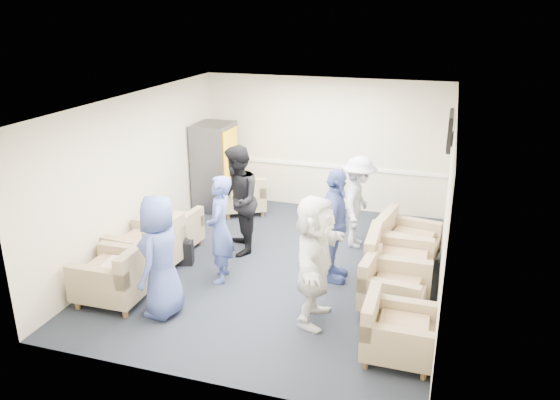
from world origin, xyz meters
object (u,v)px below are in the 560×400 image
(armchair_left_mid, at_px, (149,250))
(person_front_left, at_px, (161,256))
(armchair_right_midfar, at_px, (394,266))
(armchair_corner, at_px, (244,197))
(armchair_left_far, at_px, (178,233))
(person_front_right, at_px, (315,260))
(person_back_left, at_px, (237,201))
(vending_machine, at_px, (215,167))
(armchair_right_far, at_px, (404,243))
(person_back_right, at_px, (358,202))
(person_mid_right, at_px, (335,226))
(person_mid_left, at_px, (220,229))
(armchair_right_near, at_px, (394,333))
(armchair_right_midnear, at_px, (389,288))
(armchair_left_near, at_px, (118,277))

(armchair_left_mid, distance_m, person_front_left, 1.41)
(armchair_right_midfar, relative_size, armchair_corner, 0.84)
(armchair_left_far, height_order, person_front_right, person_front_right)
(person_back_left, bearing_deg, vending_machine, -171.69)
(armchair_right_far, bearing_deg, person_front_right, 165.02)
(armchair_left_far, distance_m, person_back_right, 3.18)
(armchair_corner, bearing_deg, person_front_right, 96.38)
(person_mid_right, bearing_deg, armchair_corner, 43.47)
(armchair_left_far, xyz_separation_m, person_back_left, (1.05, 0.20, 0.63))
(person_mid_left, bearing_deg, armchair_right_near, 53.69)
(armchair_corner, bearing_deg, armchair_right_midnear, 110.79)
(armchair_left_mid, xyz_separation_m, armchair_corner, (0.48, 2.92, -0.04))
(armchair_left_far, relative_size, person_front_left, 0.48)
(armchair_left_far, bearing_deg, armchair_right_midnear, 80.80)
(armchair_left_near, relative_size, armchair_right_near, 1.15)
(armchair_corner, bearing_deg, armchair_right_near, 103.34)
(armchair_right_near, bearing_deg, armchair_right_midnear, 9.48)
(person_back_right, bearing_deg, person_front_right, 177.85)
(armchair_right_near, xyz_separation_m, person_mid_right, (-1.11, 1.73, 0.56))
(armchair_right_near, height_order, person_front_right, person_front_right)
(person_front_left, xyz_separation_m, person_back_left, (0.25, 2.16, 0.08))
(person_back_left, relative_size, person_front_right, 1.05)
(armchair_right_near, relative_size, armchair_right_midfar, 0.85)
(armchair_left_far, distance_m, person_front_right, 3.26)
(armchair_left_far, bearing_deg, armchair_right_near, 67.61)
(armchair_right_midnear, bearing_deg, armchair_corner, 54.15)
(armchair_right_midfar, bearing_deg, person_front_left, 117.76)
(armchair_corner, xyz_separation_m, person_front_left, (0.34, -3.95, 0.52))
(person_back_right, bearing_deg, armchair_right_far, -118.42)
(armchair_corner, bearing_deg, armchair_right_midfar, 117.16)
(person_front_right, bearing_deg, person_mid_right, -0.09)
(armchair_left_mid, distance_m, person_front_right, 2.96)
(armchair_left_far, relative_size, armchair_corner, 0.71)
(armchair_left_near, bearing_deg, armchair_right_near, 86.58)
(armchair_left_near, height_order, armchair_left_mid, armchair_left_mid)
(armchair_right_midfar, xyz_separation_m, armchair_corner, (-3.29, 2.34, -0.04))
(armchair_right_near, bearing_deg, person_mid_left, 66.41)
(person_mid_left, height_order, person_front_right, person_front_right)
(person_mid_left, bearing_deg, armchair_left_mid, -97.85)
(armchair_left_far, distance_m, person_back_left, 1.24)
(armchair_left_mid, relative_size, person_mid_right, 0.58)
(armchair_left_mid, distance_m, person_back_left, 1.65)
(armchair_left_far, relative_size, armchair_right_midfar, 0.84)
(armchair_right_midnear, relative_size, person_front_left, 0.54)
(armchair_right_midfar, distance_m, person_back_left, 2.81)
(armchair_right_midnear, xyz_separation_m, armchair_corner, (-3.29, 2.94, 0.01))
(armchair_right_near, relative_size, person_front_right, 0.46)
(armchair_right_near, relative_size, person_front_left, 0.48)
(armchair_left_mid, xyz_separation_m, armchair_right_near, (3.96, -1.11, -0.05))
(armchair_right_midfar, distance_m, person_back_right, 1.69)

